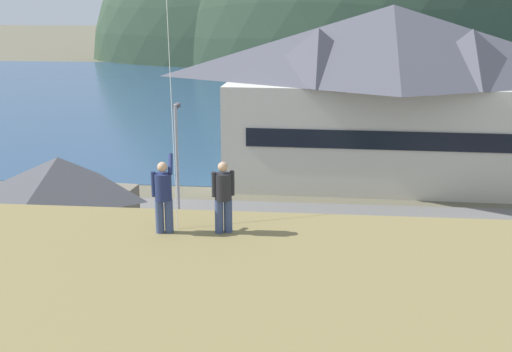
{
  "coord_description": "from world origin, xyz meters",
  "views": [
    {
      "loc": [
        2.61,
        -20.06,
        11.3
      ],
      "look_at": [
        -0.27,
        9.0,
        3.28
      ],
      "focal_mm": 44.5,
      "sensor_mm": 36.0,
      "label": 1
    }
  ],
  "objects_px": {
    "storage_shed_near_lot": "(62,214)",
    "person_companion": "(223,195)",
    "wharf_dock": "(282,132)",
    "parked_car_back_row_right": "(396,320)",
    "harbor_lodge": "(389,88)",
    "parked_car_mid_row_center": "(270,243)",
    "storage_shed_waterside": "(290,135)",
    "parking_light_pole": "(177,156)",
    "person_kite_flyer": "(163,194)",
    "moored_boat_outer_mooring": "(325,134)",
    "parked_car_front_row_red": "(175,293)",
    "parked_car_back_row_left": "(396,248)",
    "moored_boat_wharfside": "(246,125)"
  },
  "relations": [
    {
      "from": "parked_car_front_row_red",
      "to": "person_companion",
      "type": "distance_m",
      "value": 9.26
    },
    {
      "from": "parked_car_back_row_left",
      "to": "parked_car_mid_row_center",
      "type": "distance_m",
      "value": 5.49
    },
    {
      "from": "moored_boat_outer_mooring",
      "to": "person_companion",
      "type": "distance_m",
      "value": 38.65
    },
    {
      "from": "moored_boat_wharfside",
      "to": "parked_car_back_row_left",
      "type": "xyz_separation_m",
      "value": [
        9.87,
        -29.36,
        0.34
      ]
    },
    {
      "from": "parked_car_back_row_left",
      "to": "parked_car_back_row_right",
      "type": "distance_m",
      "value": 6.62
    },
    {
      "from": "wharf_dock",
      "to": "parking_light_pole",
      "type": "height_order",
      "value": "parking_light_pole"
    },
    {
      "from": "parked_car_back_row_left",
      "to": "parked_car_back_row_right",
      "type": "relative_size",
      "value": 0.98
    },
    {
      "from": "harbor_lodge",
      "to": "parking_light_pole",
      "type": "distance_m",
      "value": 16.05
    },
    {
      "from": "wharf_dock",
      "to": "parked_car_back_row_right",
      "type": "height_order",
      "value": "parked_car_back_row_right"
    },
    {
      "from": "parked_car_front_row_red",
      "to": "harbor_lodge",
      "type": "bearing_deg",
      "value": 65.29
    },
    {
      "from": "moored_boat_outer_mooring",
      "to": "wharf_dock",
      "type": "bearing_deg",
      "value": 150.84
    },
    {
      "from": "storage_shed_waterside",
      "to": "person_companion",
      "type": "bearing_deg",
      "value": -90.38
    },
    {
      "from": "parked_car_back_row_right",
      "to": "harbor_lodge",
      "type": "bearing_deg",
      "value": 85.42
    },
    {
      "from": "moored_boat_outer_mooring",
      "to": "person_companion",
      "type": "xyz_separation_m",
      "value": [
        -2.79,
        -38.05,
        6.19
      ]
    },
    {
      "from": "harbor_lodge",
      "to": "parked_car_front_row_red",
      "type": "bearing_deg",
      "value": -114.71
    },
    {
      "from": "person_kite_flyer",
      "to": "person_companion",
      "type": "xyz_separation_m",
      "value": [
        1.41,
        0.15,
        -0.02
      ]
    },
    {
      "from": "storage_shed_waterside",
      "to": "moored_boat_wharfside",
      "type": "xyz_separation_m",
      "value": [
        -4.38,
        11.11,
        -1.44
      ]
    },
    {
      "from": "storage_shed_near_lot",
      "to": "wharf_dock",
      "type": "relative_size",
      "value": 0.46
    },
    {
      "from": "parked_car_mid_row_center",
      "to": "person_companion",
      "type": "height_order",
      "value": "person_companion"
    },
    {
      "from": "wharf_dock",
      "to": "moored_boat_outer_mooring",
      "type": "distance_m",
      "value": 4.28
    },
    {
      "from": "parked_car_mid_row_center",
      "to": "person_kite_flyer",
      "type": "bearing_deg",
      "value": -97.63
    },
    {
      "from": "harbor_lodge",
      "to": "parked_car_mid_row_center",
      "type": "xyz_separation_m",
      "value": [
        -6.51,
        -15.52,
        -4.91
      ]
    },
    {
      "from": "storage_shed_near_lot",
      "to": "moored_boat_outer_mooring",
      "type": "bearing_deg",
      "value": 67.83
    },
    {
      "from": "person_companion",
      "to": "person_kite_flyer",
      "type": "bearing_deg",
      "value": -174.02
    },
    {
      "from": "person_companion",
      "to": "harbor_lodge",
      "type": "bearing_deg",
      "value": 76.22
    },
    {
      "from": "parked_car_back_row_left",
      "to": "person_kite_flyer",
      "type": "bearing_deg",
      "value": -120.58
    },
    {
      "from": "parking_light_pole",
      "to": "moored_boat_outer_mooring",
      "type": "bearing_deg",
      "value": 70.48
    },
    {
      "from": "storage_shed_waterside",
      "to": "parked_car_mid_row_center",
      "type": "xyz_separation_m",
      "value": [
        -0.0,
        -18.28,
        -1.1
      ]
    },
    {
      "from": "moored_boat_outer_mooring",
      "to": "parked_car_back_row_left",
      "type": "relative_size",
      "value": 2.0
    },
    {
      "from": "parked_car_mid_row_center",
      "to": "parked_car_back_row_right",
      "type": "relative_size",
      "value": 0.99
    },
    {
      "from": "parked_car_front_row_red",
      "to": "person_companion",
      "type": "height_order",
      "value": "person_companion"
    },
    {
      "from": "parked_car_mid_row_center",
      "to": "parking_light_pole",
      "type": "xyz_separation_m",
      "value": [
        -5.06,
        4.62,
        2.72
      ]
    },
    {
      "from": "parked_car_back_row_left",
      "to": "parking_light_pole",
      "type": "relative_size",
      "value": 0.67
    },
    {
      "from": "moored_boat_outer_mooring",
      "to": "person_kite_flyer",
      "type": "relative_size",
      "value": 4.6
    },
    {
      "from": "wharf_dock",
      "to": "parked_car_back_row_right",
      "type": "relative_size",
      "value": 2.97
    },
    {
      "from": "parked_car_front_row_red",
      "to": "person_companion",
      "type": "bearing_deg",
      "value": -66.76
    },
    {
      "from": "harbor_lodge",
      "to": "person_companion",
      "type": "height_order",
      "value": "harbor_lodge"
    },
    {
      "from": "storage_shed_near_lot",
      "to": "storage_shed_waterside",
      "type": "bearing_deg",
      "value": 66.25
    },
    {
      "from": "storage_shed_near_lot",
      "to": "parked_car_back_row_left",
      "type": "distance_m",
      "value": 14.36
    },
    {
      "from": "wharf_dock",
      "to": "parked_car_back_row_left",
      "type": "relative_size",
      "value": 3.03
    },
    {
      "from": "parked_car_front_row_red",
      "to": "person_companion",
      "type": "xyz_separation_m",
      "value": [
        2.84,
        -6.6,
        5.84
      ]
    },
    {
      "from": "storage_shed_waterside",
      "to": "moored_boat_outer_mooring",
      "type": "xyz_separation_m",
      "value": [
        2.59,
        7.94,
        -1.44
      ]
    },
    {
      "from": "harbor_lodge",
      "to": "parking_light_pole",
      "type": "relative_size",
      "value": 3.46
    },
    {
      "from": "harbor_lodge",
      "to": "storage_shed_waterside",
      "type": "bearing_deg",
      "value": 157.02
    },
    {
      "from": "storage_shed_near_lot",
      "to": "person_companion",
      "type": "height_order",
      "value": "person_companion"
    },
    {
      "from": "parked_car_mid_row_center",
      "to": "moored_boat_outer_mooring",
      "type": "bearing_deg",
      "value": 84.35
    },
    {
      "from": "moored_boat_outer_mooring",
      "to": "parked_car_mid_row_center",
      "type": "distance_m",
      "value": 26.35
    },
    {
      "from": "storage_shed_near_lot",
      "to": "parked_car_mid_row_center",
      "type": "xyz_separation_m",
      "value": [
        8.7,
        1.49,
        -1.6
      ]
    },
    {
      "from": "storage_shed_waterside",
      "to": "parked_car_front_row_red",
      "type": "xyz_separation_m",
      "value": [
        -3.04,
        -23.51,
        -1.1
      ]
    },
    {
      "from": "storage_shed_near_lot",
      "to": "parked_car_mid_row_center",
      "type": "distance_m",
      "value": 8.97
    }
  ]
}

